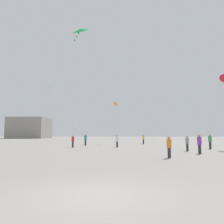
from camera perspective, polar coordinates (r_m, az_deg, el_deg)
ground_plane at (r=6.56m, az=-4.34°, el=-20.90°), size 300.00×300.00×0.00m
person_in_grey at (r=23.68m, az=19.03°, el=-7.56°), size 0.34×0.34×1.57m
person_in_orange at (r=16.54m, az=14.67°, el=-8.54°), size 0.35×0.35×1.59m
person_in_purple at (r=20.85m, az=21.85°, el=-7.49°), size 0.38×0.38×1.74m
person_in_teal at (r=33.66m, az=-6.94°, el=-7.03°), size 0.39×0.39×1.78m
person_in_white at (r=28.98m, az=1.33°, el=-7.41°), size 0.36×0.36×1.65m
person_in_red at (r=29.02m, az=-10.19°, el=-7.36°), size 0.35×0.35×1.61m
person_in_green at (r=28.09m, az=24.21°, el=-6.84°), size 0.38×0.38×1.75m
person_in_yellow at (r=38.49m, az=8.19°, el=-6.94°), size 0.37×0.37×1.68m
kite_amber_diamond at (r=39.96m, az=1.07°, el=2.02°), size 5.27×1.86×6.34m
kite_emerald_diamond at (r=14.76m, az=-7.96°, el=20.24°), size 6.70×3.67×7.32m
kite_cyan_diamond at (r=40.51m, az=-15.52°, el=6.22°), size 7.50×5.19×9.29m
kite_crimson_diamond at (r=31.62m, az=27.28°, el=7.84°), size 3.65×2.45×8.07m
building_left_hall at (r=100.87m, az=-20.60°, el=-3.93°), size 15.22×14.42×8.76m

